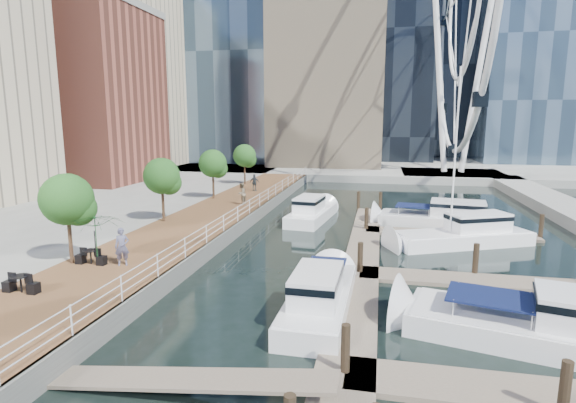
# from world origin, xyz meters

# --- Properties ---
(ground) EXTENTS (520.00, 520.00, 0.00)m
(ground) POSITION_xyz_m (0.00, 0.00, 0.00)
(ground) COLOR black
(ground) RESTS_ON ground
(boardwalk) EXTENTS (6.00, 60.00, 1.00)m
(boardwalk) POSITION_xyz_m (-9.00, 15.00, 0.50)
(boardwalk) COLOR brown
(boardwalk) RESTS_ON ground
(seawall) EXTENTS (0.25, 60.00, 1.00)m
(seawall) POSITION_xyz_m (-6.00, 15.00, 0.50)
(seawall) COLOR #595954
(seawall) RESTS_ON ground
(land_far) EXTENTS (200.00, 114.00, 1.00)m
(land_far) POSITION_xyz_m (0.00, 102.00, 0.50)
(land_far) COLOR gray
(land_far) RESTS_ON ground
(pier) EXTENTS (14.00, 12.00, 1.00)m
(pier) POSITION_xyz_m (14.00, 52.00, 0.50)
(pier) COLOR gray
(pier) RESTS_ON ground
(railing) EXTENTS (0.10, 60.00, 1.05)m
(railing) POSITION_xyz_m (-6.10, 15.00, 1.52)
(railing) COLOR white
(railing) RESTS_ON boardwalk
(floating_docks) EXTENTS (16.00, 34.00, 2.60)m
(floating_docks) POSITION_xyz_m (7.97, 9.98, 0.49)
(floating_docks) COLOR #6D6051
(floating_docks) RESTS_ON ground
(midrise_condos) EXTENTS (19.00, 67.00, 28.00)m
(midrise_condos) POSITION_xyz_m (-33.57, 26.82, 13.42)
(midrise_condos) COLOR #BCAD8E
(midrise_condos) RESTS_ON ground
(street_trees) EXTENTS (2.60, 42.60, 4.60)m
(street_trees) POSITION_xyz_m (-11.40, 14.00, 4.29)
(street_trees) COLOR #3F2B1C
(street_trees) RESTS_ON ground
(yacht_foreground) EXTENTS (12.31, 5.95, 2.15)m
(yacht_foreground) POSITION_xyz_m (10.55, 1.44, 0.00)
(yacht_foreground) COLOR silver
(yacht_foreground) RESTS_ON ground
(pedestrian_near) EXTENTS (0.83, 0.73, 1.91)m
(pedestrian_near) POSITION_xyz_m (-8.63, 4.19, 1.96)
(pedestrian_near) COLOR #51516C
(pedestrian_near) RESTS_ON boardwalk
(pedestrian_mid) EXTENTS (0.88, 1.05, 1.94)m
(pedestrian_mid) POSITION_xyz_m (-7.83, 21.42, 1.97)
(pedestrian_mid) COLOR gray
(pedestrian_mid) RESTS_ON boardwalk
(pedestrian_far) EXTENTS (1.08, 0.55, 1.77)m
(pedestrian_far) POSITION_xyz_m (-8.90, 29.28, 1.89)
(pedestrian_far) COLOR #384046
(pedestrian_far) RESTS_ON boardwalk
(moored_yachts) EXTENTS (25.33, 33.38, 11.50)m
(moored_yachts) POSITION_xyz_m (9.53, 12.94, 0.00)
(moored_yachts) COLOR white
(moored_yachts) RESTS_ON ground
(cafe_seating) EXTENTS (3.85, 11.91, 2.62)m
(cafe_seating) POSITION_xyz_m (-10.16, -0.26, 2.18)
(cafe_seating) COLOR #0F3811
(cafe_seating) RESTS_ON ground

